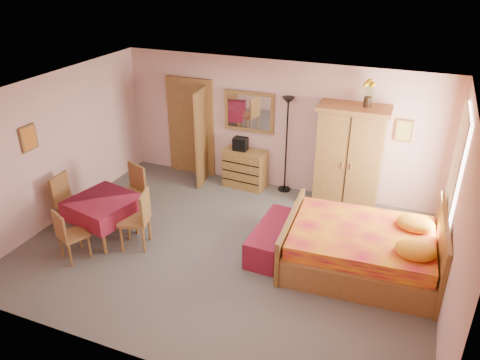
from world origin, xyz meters
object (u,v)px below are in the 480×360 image
at_px(chair_south, 73,234).
at_px(chair_north, 129,194).
at_px(wardrobe, 349,158).
at_px(chest_of_drawers, 245,169).
at_px(stereo, 240,144).
at_px(bench, 273,238).
at_px(chair_west, 72,202).
at_px(wall_mirror, 249,112).
at_px(sunflower_vase, 369,93).
at_px(floor_lamp, 286,146).
at_px(bed, 362,238).
at_px(dining_table, 105,218).
at_px(chair_east, 134,219).

relative_size(chair_south, chair_north, 0.86).
distance_m(wardrobe, chair_south, 4.94).
distance_m(chest_of_drawers, stereo, 0.54).
bearing_deg(bench, chair_west, -169.76).
distance_m(wall_mirror, sunflower_vase, 2.38).
bearing_deg(chest_of_drawers, floor_lamp, 13.41).
bearing_deg(bench, bed, 3.10).
xyz_separation_m(wall_mirror, chair_south, (-1.56, -3.57, -1.11)).
height_order(sunflower_vase, chair_north, sunflower_vase).
distance_m(chest_of_drawers, chair_west, 3.41).
bearing_deg(chair_west, wardrobe, 117.10).
distance_m(wardrobe, dining_table, 4.45).
relative_size(floor_lamp, sunflower_vase, 4.07).
bearing_deg(floor_lamp, bench, -77.74).
bearing_deg(sunflower_vase, bench, -116.93).
bearing_deg(chair_east, bench, -88.40).
relative_size(wall_mirror, dining_table, 1.04).
xyz_separation_m(stereo, bench, (1.37, -1.97, -0.70)).
bearing_deg(chest_of_drawers, chair_west, -126.51).
bearing_deg(bench, stereo, 124.84).
height_order(sunflower_vase, chair_east, sunflower_vase).
bearing_deg(floor_lamp, chair_north, -136.72).
bearing_deg(wall_mirror, floor_lamp, -7.12).
bearing_deg(wall_mirror, bench, -61.92).
distance_m(bed, chair_north, 4.10).
bearing_deg(chest_of_drawers, chair_south, -111.27).
height_order(floor_lamp, dining_table, floor_lamp).
distance_m(stereo, bench, 2.50).
bearing_deg(chair_north, chair_south, 106.15).
bearing_deg(chair_east, sunflower_vase, -66.54).
bearing_deg(wall_mirror, wardrobe, -9.72).
bearing_deg(stereo, wall_mirror, 65.30).
xyz_separation_m(stereo, wardrobe, (2.17, -0.06, 0.06)).
distance_m(wall_mirror, chair_north, 2.83).
bearing_deg(chest_of_drawers, dining_table, -115.47).
bearing_deg(chair_north, bed, -157.73).
bearing_deg(chair_south, chair_west, 155.09).
distance_m(dining_table, chair_west, 0.73).
xyz_separation_m(chest_of_drawers, chair_south, (-1.56, -3.36, 0.04)).
xyz_separation_m(floor_lamp, wardrobe, (1.26, -0.20, 0.02)).
distance_m(wall_mirror, bench, 2.86).
bearing_deg(wardrobe, dining_table, -145.30).
bearing_deg(chest_of_drawers, bench, -53.46).
distance_m(stereo, floor_lamp, 0.93).
relative_size(chair_north, chair_east, 1.02).
xyz_separation_m(bed, chair_east, (-3.51, -0.80, -0.03)).
relative_size(floor_lamp, dining_table, 1.96).
xyz_separation_m(dining_table, chair_north, (0.04, 0.67, 0.14)).
bearing_deg(wall_mirror, dining_table, -119.54).
xyz_separation_m(wardrobe, chair_north, (-3.52, -1.93, -0.49)).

